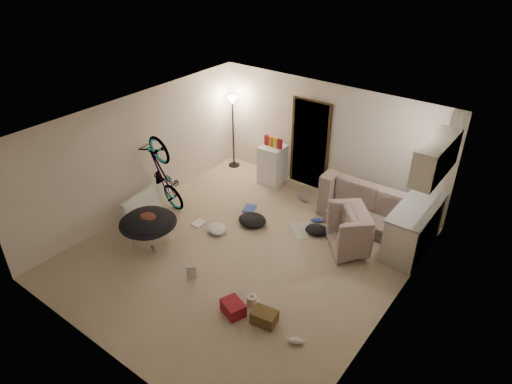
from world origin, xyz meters
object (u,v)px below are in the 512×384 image
Objects in this scene: kitchen_counter at (413,229)px; juicer at (252,300)px; armchair at (365,235)px; bicycle at (164,189)px; mini_fridge at (272,164)px; tv_box at (143,208)px; drink_case_b at (233,308)px; drink_case_a at (264,317)px; sofa at (379,208)px; floor_lamp at (233,117)px; saucer_chair at (149,227)px.

juicer is at bearing -116.62° from kitchen_counter.
bicycle is at bearing 65.33° from armchair.
bicycle is at bearing -120.02° from mini_fridge.
tv_box is 3.25m from drink_case_b.
kitchen_counter is 1.58× the size of tv_box.
drink_case_a is 0.44m from juicer.
drink_case_b is at bearing 77.02° from sofa.
armchair is 2.58m from juicer.
armchair is 2.68m from drink_case_a.
sofa is 2.55× the size of mini_fridge.
bicycle reaches higher than drink_case_a.
floor_lamp is at bearing 32.07° from armchair.
armchair is 0.54× the size of bicycle.
floor_lamp is 7.74× the size of juicer.
drink_case_b is (-0.51, -0.13, 0.00)m from drink_case_a.
tv_box is (-3.88, -2.87, -0.03)m from sofa.
mini_fridge is 0.86× the size of saucer_chair.
saucer_chair is at bearing -168.97° from drink_case_b.
tv_box is at bearing -115.00° from mini_fridge.
kitchen_counter is at bearing 150.56° from sofa.
armchair is 4.22m from bicycle.
drink_case_b is 0.35m from juicer.
sofa is at bearing 29.96° from tv_box.
juicer is (-1.49, -2.98, -0.34)m from kitchen_counter.
saucer_chair is (-3.10, -3.37, 0.11)m from sofa.
drink_case_b is at bearing -115.91° from kitchen_counter.
floor_lamp is 4.74× the size of drink_case_a.
tv_box is at bearing 159.06° from drink_case_a.
drink_case_b is at bearing -9.54° from saucer_chair.
mini_fridge is at bearing -4.56° from floor_lamp.
juicer reaches higher than drink_case_a.
armchair is 2.53× the size of drink_case_a.
armchair reaches higher than drink_case_b.
bicycle reaches higher than juicer.
bicycle is 1.98× the size of mini_fridge.
floor_lamp is at bearing 10.12° from bicycle.
armchair is 1.02× the size of tv_box.
bicycle reaches higher than tv_box.
kitchen_counter is 3.70m from drink_case_b.
armchair is 4.04m from saucer_chair.
floor_lamp is at bearing 85.33° from tv_box.
kitchen_counter is 3.38m from drink_case_a.
drink_case_b is (3.22, -3.96, -1.20)m from floor_lamp.
drink_case_a is at bearing -60.16° from mini_fridge.
juicer is at bearing -63.20° from mini_fridge.
floor_lamp reaches higher than drink_case_b.
tv_box reaches higher than drink_case_a.
bicycle is (-4.73, -1.79, 0.04)m from kitchen_counter.
saucer_chair reaches higher than tv_box.
floor_lamp is 5.08m from juicer.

